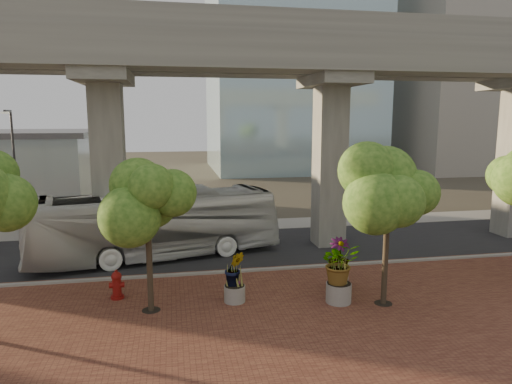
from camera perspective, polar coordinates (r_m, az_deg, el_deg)
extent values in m
plane|color=#3C362C|center=(23.83, -3.30, -8.55)|extent=(160.00, 160.00, 0.00)
cube|color=brown|center=(16.47, 0.40, -16.85)|extent=(70.00, 13.00, 0.06)
cube|color=black|center=(25.73, -3.88, -7.17)|extent=(90.00, 8.00, 0.04)
cube|color=gray|center=(21.93, -2.63, -9.93)|extent=(70.00, 0.25, 0.16)
cube|color=gray|center=(31.01, -5.07, -4.32)|extent=(90.00, 3.00, 0.06)
cube|color=gray|center=(23.32, -3.68, 17.16)|extent=(72.00, 2.40, 1.80)
cube|color=gray|center=(26.48, -4.55, 16.20)|extent=(72.00, 2.40, 1.80)
cube|color=gray|center=(22.49, -3.36, 21.09)|extent=(72.00, 0.12, 1.00)
cube|color=gray|center=(27.76, -4.85, 18.79)|extent=(72.00, 0.12, 1.00)
cube|color=gray|center=(71.51, 24.87, 12.17)|extent=(18.00, 16.00, 24.00)
imported|color=silver|center=(24.35, -12.33, -4.02)|extent=(13.14, 5.63, 3.57)
cylinder|color=maroon|center=(19.75, -16.93, -12.42)|extent=(0.53, 0.53, 0.12)
cylinder|color=maroon|center=(19.60, -16.99, -11.26)|extent=(0.35, 0.35, 0.86)
sphere|color=maroon|center=(19.45, -17.05, -10.07)|extent=(0.41, 0.41, 0.41)
cylinder|color=maroon|center=(19.39, -17.08, -9.54)|extent=(0.12, 0.12, 0.15)
cylinder|color=maroon|center=(19.57, -17.00, -11.05)|extent=(0.59, 0.24, 0.24)
cylinder|color=#ACA79B|center=(18.73, 10.29, -12.28)|extent=(1.00, 1.00, 0.78)
imported|color=#285215|center=(18.32, 10.40, -8.71)|extent=(2.23, 2.23, 1.67)
cylinder|color=gray|center=(20.11, 10.23, -10.93)|extent=(0.85, 0.85, 0.66)
imported|color=#285215|center=(19.76, 10.32, -7.91)|extent=(2.08, 2.08, 1.56)
cylinder|color=#AAA599|center=(18.55, -2.69, -12.55)|extent=(0.84, 0.84, 0.66)
imported|color=#285215|center=(18.20, -2.72, -9.54)|extent=(1.88, 1.88, 1.41)
cylinder|color=#403124|center=(17.75, -13.15, -9.52)|extent=(0.22, 0.22, 3.15)
cylinder|color=black|center=(18.31, -12.96, -14.19)|extent=(0.70, 0.70, 0.01)
cylinder|color=#403124|center=(18.55, 15.85, -8.26)|extent=(0.22, 0.22, 3.49)
cylinder|color=black|center=(19.14, 15.62, -13.24)|extent=(0.70, 0.70, 0.01)
cylinder|color=#2D2C31|center=(30.69, -27.82, 1.76)|extent=(0.13, 0.13, 7.63)
cube|color=#2D2C31|center=(30.05, -28.63, 8.86)|extent=(0.14, 0.95, 0.14)
cube|color=silver|center=(29.60, -28.90, 8.67)|extent=(0.38, 0.19, 0.11)
cylinder|color=#2D2D32|center=(31.19, 8.09, 3.77)|extent=(0.15, 0.15, 8.64)
cube|color=#2D2D32|center=(30.58, 8.60, 11.75)|extent=(0.16, 1.08, 0.16)
cube|color=silver|center=(30.07, 8.94, 11.58)|extent=(0.43, 0.22, 0.13)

